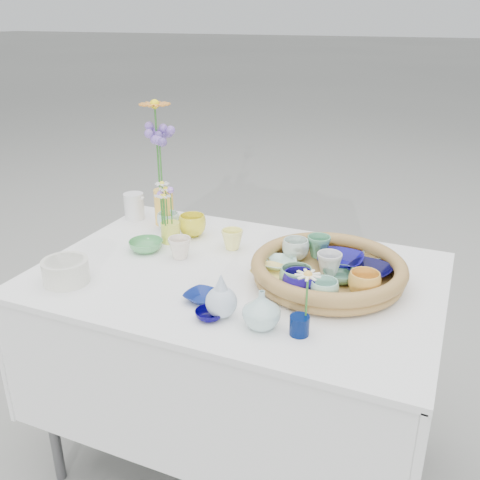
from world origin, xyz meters
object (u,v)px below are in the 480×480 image
at_px(wicker_tray, 328,271).
at_px(tall_vase_yellow, 164,207).
at_px(display_table, 238,455).
at_px(bud_vase_seafoam, 262,309).

xyz_separation_m(wicker_tray, tall_vase_yellow, (-0.71, 0.23, 0.03)).
bearing_deg(display_table, wicker_tray, 10.12).
distance_m(display_table, bud_vase_seafoam, 0.88).
xyz_separation_m(bud_vase_seafoam, tall_vase_yellow, (-0.62, 0.55, 0.02)).
distance_m(wicker_tray, tall_vase_yellow, 0.75).
bearing_deg(tall_vase_yellow, display_table, -33.20).
bearing_deg(display_table, tall_vase_yellow, 146.80).
bearing_deg(bud_vase_seafoam, wicker_tray, 73.28).
distance_m(display_table, tall_vase_yellow, 0.98).
relative_size(display_table, wicker_tray, 2.66).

